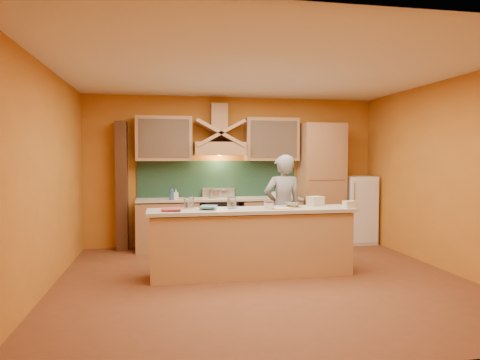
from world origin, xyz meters
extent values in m
cube|color=brown|center=(0.00, 0.00, 0.00)|extent=(5.50, 5.00, 0.01)
cube|color=white|center=(0.00, 0.00, 2.80)|extent=(5.50, 5.00, 0.01)
cube|color=#C57526|center=(0.00, 2.50, 1.40)|extent=(5.50, 0.02, 2.80)
cube|color=#C57526|center=(0.00, -2.50, 1.40)|extent=(5.50, 0.02, 2.80)
cube|color=#C57526|center=(-2.75, 0.00, 1.40)|extent=(0.02, 5.00, 2.80)
cube|color=#C57526|center=(2.75, 0.00, 1.40)|extent=(0.02, 5.00, 2.80)
cube|color=#AA774D|center=(-1.25, 2.20, 0.43)|extent=(1.10, 0.60, 0.86)
cube|color=#AA774D|center=(0.65, 2.20, 0.43)|extent=(1.10, 0.60, 0.86)
cube|color=beige|center=(-0.30, 2.20, 0.90)|extent=(3.00, 0.62, 0.04)
cube|color=black|center=(-0.30, 2.20, 0.45)|extent=(0.60, 0.58, 0.90)
cube|color=#193728|center=(-0.30, 2.48, 1.25)|extent=(3.00, 0.03, 0.70)
cube|color=#AA774D|center=(-0.30, 2.25, 1.82)|extent=(0.92, 0.50, 0.24)
cube|color=#AA774D|center=(-0.30, 2.35, 2.40)|extent=(0.30, 0.30, 0.50)
cube|color=#AA774D|center=(-1.30, 2.33, 2.00)|extent=(1.00, 0.35, 0.80)
cube|color=#AA774D|center=(0.70, 2.33, 2.00)|extent=(1.00, 0.35, 0.80)
cube|color=#AA774D|center=(1.65, 2.20, 1.15)|extent=(0.80, 0.60, 2.30)
cube|color=white|center=(2.40, 2.20, 0.65)|extent=(0.58, 0.60, 1.30)
cube|color=#472816|center=(-2.05, 2.35, 1.15)|extent=(0.20, 0.30, 2.30)
cube|color=tan|center=(-0.10, 0.30, 0.44)|extent=(2.80, 0.55, 0.88)
cube|color=beige|center=(-0.10, 0.30, 0.92)|extent=(2.90, 0.62, 0.05)
imported|color=gray|center=(0.56, 1.03, 0.85)|extent=(0.65, 0.46, 1.70)
cylinder|color=silver|center=(-0.37, 2.23, 0.98)|extent=(0.31, 0.31, 0.15)
cylinder|color=silver|center=(-0.23, 2.26, 0.96)|extent=(0.25, 0.25, 0.12)
imported|color=white|center=(-1.10, 2.05, 1.01)|extent=(0.09, 0.09, 0.18)
imported|color=#2F5382|center=(-1.18, 2.06, 1.04)|extent=(0.12, 0.12, 0.24)
imported|color=white|center=(0.84, 2.06, 0.96)|extent=(0.31, 0.31, 0.08)
cube|color=silver|center=(0.83, 2.05, 0.97)|extent=(0.33, 0.28, 0.11)
imported|color=#A1393A|center=(-1.35, 0.28, 0.96)|extent=(0.26, 0.35, 0.03)
imported|color=teal|center=(-0.82, 0.37, 0.98)|extent=(0.29, 0.35, 0.02)
cylinder|color=white|center=(-0.97, 0.47, 1.02)|extent=(0.14, 0.14, 0.15)
cylinder|color=silver|center=(-0.37, 0.41, 1.02)|extent=(0.16, 0.16, 0.16)
cube|color=silver|center=(0.11, 0.19, 0.99)|extent=(0.15, 0.15, 0.09)
imported|color=silver|center=(0.52, 0.40, 0.98)|extent=(0.28, 0.28, 0.06)
cube|color=beige|center=(0.29, 0.17, 0.95)|extent=(0.29, 0.24, 0.02)
cube|color=beige|center=(0.90, 0.49, 1.01)|extent=(0.26, 0.24, 0.14)
cube|color=beige|center=(1.28, 0.13, 1.00)|extent=(0.18, 0.15, 0.10)
camera|label=1|loc=(-1.33, -5.54, 1.66)|focal=32.00mm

